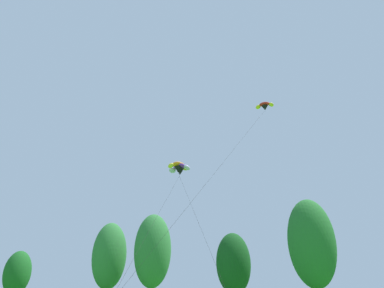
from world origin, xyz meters
name	(u,v)px	position (x,y,z in m)	size (l,w,h in m)	color
treeline_tree_a	(17,273)	(-40.00, 47.93, 5.23)	(4.14, 4.14, 8.65)	#472D19
treeline_tree_b	(109,255)	(-24.87, 51.20, 7.63)	(5.20, 5.20, 12.60)	#472D19
treeline_tree_c	(153,250)	(-17.25, 51.23, 8.07)	(5.40, 5.40, 13.32)	#472D19
treeline_tree_d	(233,263)	(-4.62, 49.96, 5.79)	(4.38, 4.38, 9.57)	#472D19
treeline_tree_e	(311,243)	(5.46, 46.90, 7.45)	(5.12, 5.12, 12.31)	#472D19
parafoil_kite_high_red_yellow	(265,106)	(2.46, 42.84, 23.34)	(7.16, 20.61, 22.27)	red
parafoil_kite_mid_orange	(178,167)	(-8.32, 41.11, 16.44)	(13.14, 19.20, 15.54)	orange
parafoil_kite_far_purple	(180,169)	(-8.29, 41.47, 16.30)	(6.39, 19.45, 15.37)	purple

